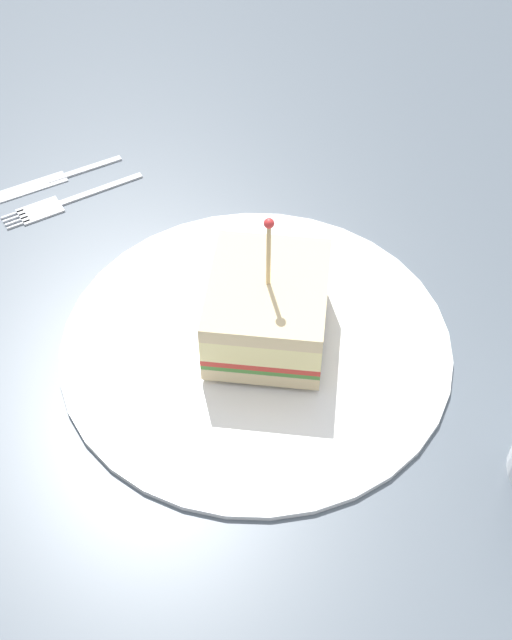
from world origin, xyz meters
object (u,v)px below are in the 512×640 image
(sandwich_half_center, at_px, (268,308))
(fork, at_px, (58,203))
(knife, at_px, (48,181))
(plate, at_px, (256,342))

(sandwich_half_center, distance_m, fork, 0.24)
(sandwich_half_center, relative_size, knife, 0.96)
(sandwich_half_center, relative_size, fork, 0.94)
(fork, relative_size, knife, 1.02)
(plate, relative_size, sandwich_half_center, 2.56)
(fork, bearing_deg, sandwich_half_center, -134.07)
(fork, distance_m, knife, 0.03)
(fork, height_order, knife, same)
(sandwich_half_center, height_order, fork, sandwich_half_center)
(plate, relative_size, knife, 2.46)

